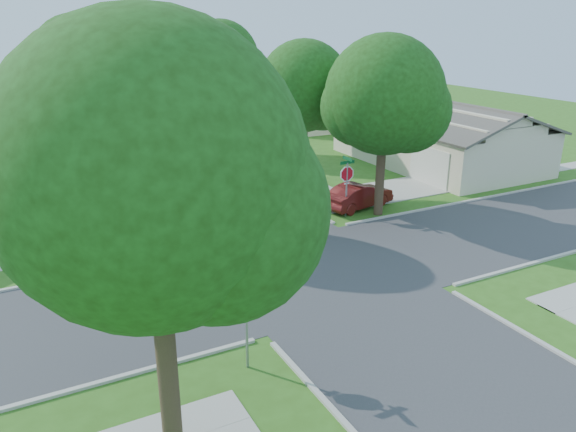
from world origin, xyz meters
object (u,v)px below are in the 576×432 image
(stop_sign_ne, at_px, (347,176))
(car_driveway, at_px, (359,196))
(tree_w_mid, at_px, (80,64))
(tree_w_far, at_px, (58,66))
(house_ne_near, at_px, (437,140))
(car_curb_east, at_px, (150,128))
(house_ne_far, at_px, (305,105))
(tree_e_mid, at_px, (221,63))
(tree_sw_corner, at_px, (155,186))
(tree_e_far, at_px, (169,56))
(tree_ne_corner, at_px, (385,101))
(tree_e_near, at_px, (305,90))
(tree_w_near, at_px, (122,92))
(stop_sign_sw, at_px, (246,303))
(car_curb_west, at_px, (75,114))

(stop_sign_ne, distance_m, car_driveway, 2.06)
(tree_w_mid, distance_m, tree_w_far, 13.04)
(tree_w_far, height_order, house_ne_near, tree_w_far)
(stop_sign_ne, relative_size, house_ne_near, 0.22)
(house_ne_near, xyz_separation_m, car_curb_east, (-14.79, 17.39, -0.77))
(tree_w_mid, relative_size, house_ne_far, 0.70)
(tree_e_mid, bearing_deg, tree_sw_corner, -113.53)
(tree_e_mid, bearing_deg, tree_e_far, 90.02)
(tree_w_mid, height_order, tree_ne_corner, tree_w_mid)
(tree_e_near, bearing_deg, tree_w_mid, 128.05)
(tree_e_far, distance_m, car_driveway, 29.03)
(tree_e_near, relative_size, tree_e_mid, 0.90)
(tree_e_far, xyz_separation_m, car_curb_east, (-3.55, -5.62, -5.23))
(tree_sw_corner, xyz_separation_m, tree_ne_corner, (13.80, 11.20, -0.67))
(tree_w_near, relative_size, house_ne_far, 0.66)
(tree_w_far, bearing_deg, tree_e_near, -69.39)
(tree_sw_corner, bearing_deg, house_ne_far, 56.94)
(stop_sign_sw, bearing_deg, house_ne_far, 58.45)
(tree_w_mid, xyz_separation_m, house_ne_far, (20.63, 7.99, -4.97))
(tree_w_far, relative_size, car_driveway, 2.04)
(tree_w_far, height_order, house_ne_far, tree_w_far)
(house_ne_near, bearing_deg, tree_w_mid, 154.12)
(tree_e_near, xyz_separation_m, tree_e_mid, (0.01, 12.00, 0.61))
(tree_e_near, distance_m, tree_w_near, 9.41)
(tree_w_near, height_order, tree_w_mid, tree_w_mid)
(tree_w_far, bearing_deg, tree_ne_corner, -69.72)
(tree_e_far, distance_m, car_curb_east, 8.46)
(tree_w_mid, bearing_deg, car_curb_east, 51.63)
(tree_e_near, height_order, tree_e_mid, tree_e_mid)
(stop_sign_sw, relative_size, house_ne_near, 0.22)
(stop_sign_sw, height_order, car_curb_west, stop_sign_sw)
(tree_w_far, height_order, tree_sw_corner, tree_sw_corner)
(tree_w_mid, distance_m, house_ne_far, 22.68)
(car_driveway, bearing_deg, tree_w_near, 59.36)
(stop_sign_ne, bearing_deg, stop_sign_sw, -135.00)
(stop_sign_sw, distance_m, house_ne_far, 39.55)
(tree_e_far, bearing_deg, stop_sign_ne, -90.10)
(tree_e_mid, distance_m, tree_w_far, 16.06)
(stop_sign_ne, relative_size, tree_w_mid, 0.31)
(tree_e_near, xyz_separation_m, tree_w_mid, (-9.39, 12.00, 0.85))
(stop_sign_ne, xyz_separation_m, tree_w_near, (-9.34, 4.31, 4.08))
(tree_ne_corner, xyz_separation_m, car_curb_west, (-9.56, 34.75, -4.90))
(car_curb_west, bearing_deg, tree_w_mid, 79.93)
(tree_e_mid, relative_size, tree_w_far, 1.15)
(house_ne_far, bearing_deg, car_curb_east, -177.62)
(tree_e_mid, xyz_separation_m, tree_w_far, (-9.41, 13.00, -0.75))
(tree_sw_corner, height_order, car_curb_east, tree_sw_corner)
(tree_w_mid, xyz_separation_m, tree_w_far, (-0.01, 13.00, -0.98))
(house_ne_near, bearing_deg, tree_w_far, 131.90)
(tree_sw_corner, relative_size, tree_ne_corner, 1.10)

